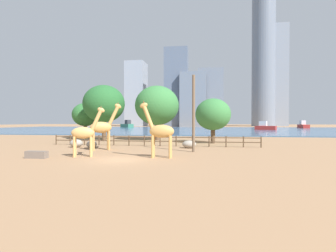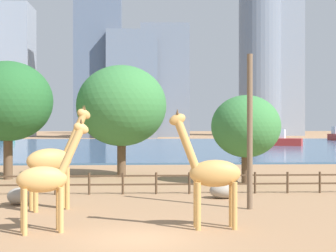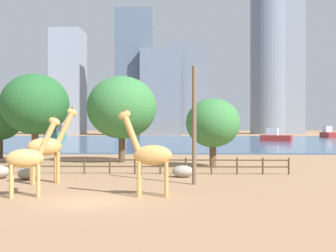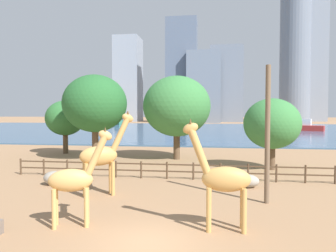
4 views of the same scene
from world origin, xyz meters
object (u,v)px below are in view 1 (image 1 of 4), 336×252
giraffe_tall (160,131)px  tree_left_small (213,114)px  tree_left_large (85,115)px  tree_right_tall (157,106)px  tree_center_broad (104,104)px  utility_pole (194,114)px  boulder_by_pole (76,143)px  boat_tug (127,125)px  feeding_trough (37,155)px  giraffe_companion (103,127)px  boulder_near_fence (189,144)px  boat_sailboat (265,127)px  giraffe_young (85,133)px  boulder_small (92,144)px  boat_ferry (303,125)px

giraffe_tall → tree_left_small: 16.33m
tree_left_large → tree_right_tall: tree_right_tall is taller
tree_center_broad → tree_left_small: tree_center_broad is taller
tree_left_large → tree_left_small: (22.95, -7.78, -0.26)m
utility_pole → boulder_by_pole: size_ratio=5.09×
tree_center_broad → boat_tug: size_ratio=1.11×
boulder_by_pole → feeding_trough: (1.41, -9.11, -0.18)m
giraffe_companion → utility_pole: bearing=-32.6°
tree_center_broad → utility_pole: bearing=-43.2°
utility_pole → boulder_near_fence: utility_pole is taller
giraffe_tall → boulder_by_pole: size_ratio=3.19×
tree_center_broad → giraffe_tall: bearing=-55.9°
boat_sailboat → utility_pole: bearing=-82.1°
utility_pole → giraffe_tall: bearing=-119.1°
boulder_by_pole → boat_tug: bearing=104.5°
utility_pole → giraffe_young: bearing=-151.1°
feeding_trough → utility_pole: bearing=27.5°
giraffe_companion → giraffe_young: bearing=-113.6°
giraffe_tall → giraffe_young: size_ratio=1.09×
tree_center_broad → tree_right_tall: size_ratio=1.01×
boulder_small → tree_left_small: 16.85m
utility_pole → boat_ferry: 107.37m
tree_right_tall → tree_left_small: (9.00, -4.96, -1.63)m
giraffe_young → tree_left_large: size_ratio=0.69×
giraffe_companion → feeding_trough: 7.76m
giraffe_tall → boat_tug: size_ratio=0.60×
feeding_trough → tree_left_large: 26.93m
tree_center_broad → boulder_small: bearing=-73.3°
boulder_near_fence → boulder_by_pole: 13.29m
feeding_trough → boat_ferry: 118.68m
giraffe_companion → boulder_near_fence: (8.98, 3.36, -2.00)m
boulder_near_fence → tree_left_large: tree_left_large is taller
giraffe_young → tree_left_small: 19.54m
tree_center_broad → boulder_near_fence: bearing=-36.2°
boulder_near_fence → tree_center_broad: size_ratio=0.18×
utility_pole → boulder_by_pole: bearing=169.6°
tree_right_tall → tree_left_large: bearing=168.6°
tree_left_large → boat_ferry: tree_left_large is taller
boat_tug → boulder_near_fence: bearing=156.6°
boat_sailboat → boat_tug: (-59.46, 30.71, 0.23)m
boulder_by_pole → tree_center_broad: tree_center_broad is taller
giraffe_tall → boulder_near_fence: size_ratio=3.03×
giraffe_young → boat_sailboat: size_ratio=0.61×
giraffe_companion → feeding_trough: giraffe_companion is taller
giraffe_young → boulder_small: 7.72m
boat_ferry → boat_tug: size_ratio=0.95×
tree_left_small → boat_ferry: tree_left_small is taller
giraffe_companion → feeding_trough: (-2.85, -6.89, -2.14)m
giraffe_tall → tree_center_broad: (-12.97, 19.15, 3.69)m
giraffe_tall → boulder_by_pole: giraffe_tall is taller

